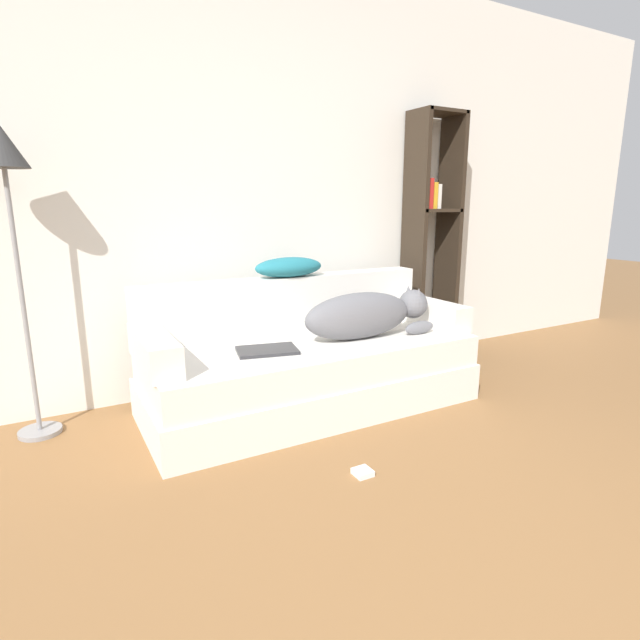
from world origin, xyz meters
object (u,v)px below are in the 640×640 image
object	(u,v)px
dog	(367,314)
throw_pillow	(289,267)
bookshelf	(431,228)
floor_lamp	(6,184)
power_adapter	(363,472)
couch	(312,375)
laptop	(267,350)

from	to	relation	value
dog	throw_pillow	xyz separation A→B (m)	(-0.33, 0.38, 0.26)
bookshelf	floor_lamp	distance (m)	2.72
power_adapter	dog	bearing A→B (deg)	54.83
throw_pillow	power_adapter	xyz separation A→B (m)	(-0.18, -1.11, -0.79)
throw_pillow	floor_lamp	size ratio (longest dim) A/B	0.29
dog	throw_pillow	size ratio (longest dim) A/B	1.93
couch	power_adapter	xyz separation A→B (m)	(-0.17, -0.79, -0.19)
throw_pillow	bookshelf	size ratio (longest dim) A/B	0.24
couch	bookshelf	size ratio (longest dim) A/B	1.05
dog	power_adapter	distance (m)	1.04
floor_lamp	power_adapter	bearing A→B (deg)	-43.28
throw_pillow	floor_lamp	xyz separation A→B (m)	(-1.44, 0.08, 0.47)
bookshelf	couch	bearing A→B (deg)	-160.38
couch	throw_pillow	size ratio (longest dim) A/B	4.35
dog	laptop	size ratio (longest dim) A/B	2.38
laptop	couch	bearing A→B (deg)	23.69
throw_pillow	dog	bearing A→B (deg)	-48.72
dog	floor_lamp	size ratio (longest dim) A/B	0.55
dog	power_adapter	bearing A→B (deg)	-125.17
bookshelf	floor_lamp	xyz separation A→B (m)	(-2.70, -0.07, 0.27)
throw_pillow	floor_lamp	world-z (taller)	floor_lamp
couch	power_adapter	bearing A→B (deg)	-102.28
bookshelf	power_adapter	xyz separation A→B (m)	(-1.45, -1.25, -1.00)
couch	power_adapter	size ratio (longest dim) A/B	24.32
dog	laptop	world-z (taller)	dog
dog	laptop	bearing A→B (deg)	179.30
laptop	dog	bearing A→B (deg)	12.16
power_adapter	couch	bearing A→B (deg)	77.72
dog	power_adapter	size ratio (longest dim) A/B	10.81
laptop	power_adapter	world-z (taller)	laptop
bookshelf	dog	bearing A→B (deg)	-150.83
couch	power_adapter	distance (m)	0.83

